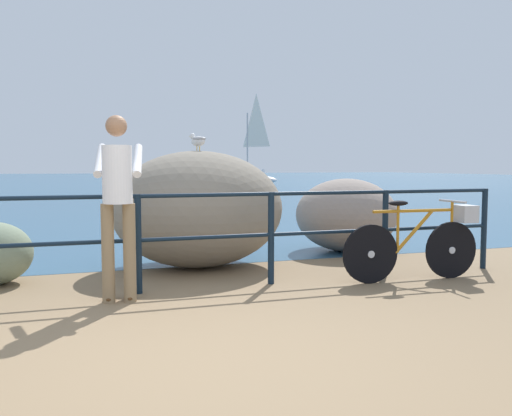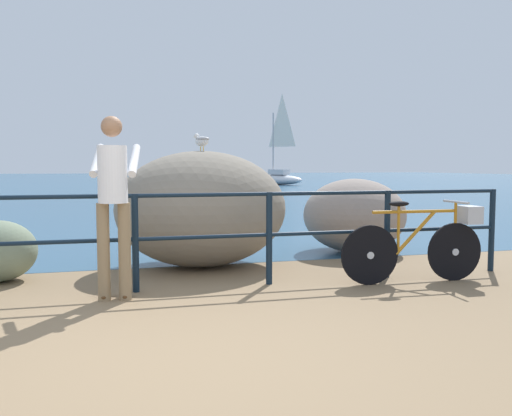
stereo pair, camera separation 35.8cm
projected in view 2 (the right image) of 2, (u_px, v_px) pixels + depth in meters
ground_plane at (116, 198)px, 22.87m from camera, size 120.00×120.00×0.10m
sea_surface at (112, 180)px, 50.18m from camera, size 120.00×90.00×0.01m
promenade_railing at (135, 231)px, 5.57m from camera, size 8.71×0.07×1.02m
bicycle at (425, 241)px, 6.06m from camera, size 1.70×0.48×0.92m
person_at_railing at (113, 198)px, 5.22m from camera, size 0.51×0.66×1.78m
breakwater_boulder_main at (201, 209)px, 7.00m from camera, size 2.21×1.82×1.50m
breakwater_boulder_right at (354, 215)px, 8.21m from camera, size 1.55×1.54×1.11m
seagull at (202, 140)px, 7.02m from camera, size 0.22×0.33×0.23m
sailboat at (276, 175)px, 36.99m from camera, size 3.60×4.34×6.16m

